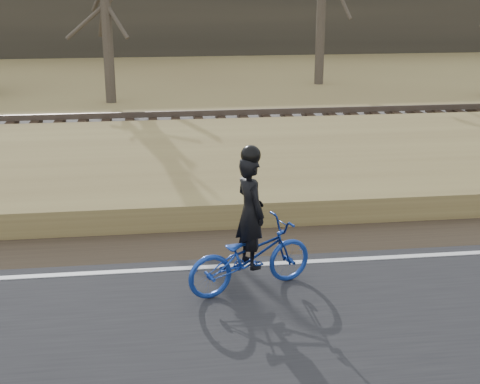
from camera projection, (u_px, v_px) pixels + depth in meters
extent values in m
plane|color=#95864C|center=(157.00, 280.00, 9.49)|extent=(120.00, 120.00, 0.00)
cube|color=black|center=(160.00, 377.00, 7.12)|extent=(120.00, 6.00, 0.06)
cube|color=silver|center=(157.00, 270.00, 9.66)|extent=(120.00, 0.12, 0.01)
cube|color=#473A2B|center=(157.00, 246.00, 10.62)|extent=(120.00, 1.60, 0.04)
cube|color=#95864C|center=(155.00, 180.00, 13.39)|extent=(120.00, 5.00, 0.44)
cube|color=slate|center=(153.00, 137.00, 16.97)|extent=(120.00, 3.00, 0.45)
cube|color=black|center=(153.00, 126.00, 16.88)|extent=(120.00, 2.40, 0.14)
cube|color=brown|center=(153.00, 126.00, 16.16)|extent=(120.00, 0.07, 0.15)
cube|color=brown|center=(153.00, 114.00, 17.52)|extent=(120.00, 0.07, 0.15)
imported|color=#163699|center=(250.00, 256.00, 8.94)|extent=(1.92, 1.20, 0.95)
imported|color=black|center=(250.00, 212.00, 8.75)|extent=(0.52, 0.64, 1.51)
sphere|color=black|center=(251.00, 155.00, 8.51)|extent=(0.26, 0.26, 0.26)
cylinder|color=#50483B|center=(106.00, 5.00, 21.93)|extent=(0.36, 0.36, 6.45)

